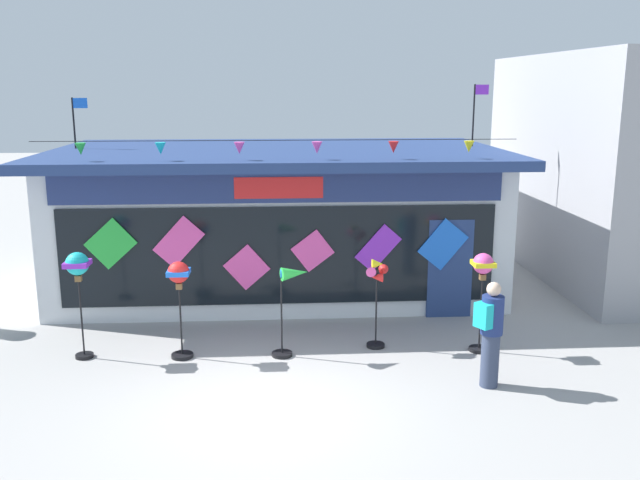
{
  "coord_description": "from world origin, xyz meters",
  "views": [
    {
      "loc": [
        0.2,
        -9.28,
        4.57
      ],
      "look_at": [
        1.01,
        2.92,
        1.83
      ],
      "focal_mm": 38.7,
      "sensor_mm": 36.0,
      "label": 1
    }
  ],
  "objects": [
    {
      "name": "ground_plane",
      "position": [
        0.0,
        0.0,
        0.0
      ],
      "size": [
        80.0,
        80.0,
        0.0
      ],
      "primitive_type": "plane",
      "color": "#9E9B99"
    },
    {
      "name": "kite_shop_building",
      "position": [
        0.28,
        6.29,
        1.63
      ],
      "size": [
        9.82,
        5.77,
        4.6
      ],
      "color": "silver",
      "rests_on": "ground_plane"
    },
    {
      "name": "wind_spinner_far_left",
      "position": [
        -3.12,
        2.09,
        1.53
      ],
      "size": [
        0.4,
        0.4,
        1.86
      ],
      "color": "black",
      "rests_on": "ground_plane"
    },
    {
      "name": "wind_spinner_left",
      "position": [
        -1.44,
        1.99,
        1.32
      ],
      "size": [
        0.38,
        0.38,
        1.7
      ],
      "color": "black",
      "rests_on": "ground_plane"
    },
    {
      "name": "wind_spinner_center_left",
      "position": [
        0.45,
        1.94,
        1.13
      ],
      "size": [
        0.66,
        0.36,
        1.6
      ],
      "color": "black",
      "rests_on": "ground_plane"
    },
    {
      "name": "wind_spinner_center_right",
      "position": [
        1.96,
        2.22,
        1.11
      ],
      "size": [
        0.42,
        0.33,
        1.63
      ],
      "color": "black",
      "rests_on": "ground_plane"
    },
    {
      "name": "wind_spinner_right",
      "position": [
        3.75,
        1.94,
        1.39
      ],
      "size": [
        0.37,
        0.37,
        1.77
      ],
      "color": "black",
      "rests_on": "ground_plane"
    },
    {
      "name": "person_near_camera",
      "position": [
        3.46,
        0.5,
        0.89
      ],
      "size": [
        0.48,
        0.42,
        1.68
      ],
      "rotation": [
        0.0,
        0.0,
        2.09
      ],
      "color": "#333D56",
      "rests_on": "ground_plane"
    }
  ]
}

